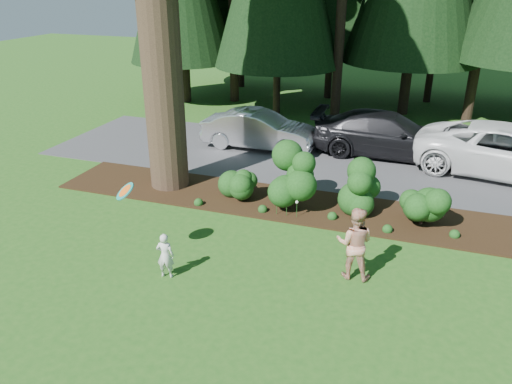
% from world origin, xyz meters
% --- Properties ---
extents(ground, '(80.00, 80.00, 0.00)m').
position_xyz_m(ground, '(0.00, 0.00, 0.00)').
color(ground, '#205317').
rests_on(ground, ground).
extents(mulch_bed, '(16.00, 2.50, 0.05)m').
position_xyz_m(mulch_bed, '(0.00, 3.25, 0.03)').
color(mulch_bed, black).
rests_on(mulch_bed, ground).
extents(driveway, '(22.00, 6.00, 0.03)m').
position_xyz_m(driveway, '(0.00, 7.50, 0.01)').
color(driveway, '#38383A').
rests_on(driveway, ground).
extents(shrub_row, '(6.53, 1.60, 1.61)m').
position_xyz_m(shrub_row, '(0.77, 3.14, 0.81)').
color(shrub_row, '#163F13').
rests_on(shrub_row, ground).
extents(lily_cluster, '(0.69, 0.09, 0.57)m').
position_xyz_m(lily_cluster, '(-0.30, 2.40, 0.50)').
color(lily_cluster, '#163F13').
rests_on(lily_cluster, ground).
extents(car_silver_wagon, '(4.55, 1.60, 1.50)m').
position_xyz_m(car_silver_wagon, '(-3.06, 8.01, 0.78)').
color(car_silver_wagon, silver).
rests_on(car_silver_wagon, driveway).
extents(car_white_suv, '(6.66, 3.91, 1.74)m').
position_xyz_m(car_white_suv, '(6.05, 8.01, 0.90)').
color(car_white_suv, silver).
rests_on(car_white_suv, driveway).
extents(car_dark_suv, '(5.69, 2.37, 1.64)m').
position_xyz_m(car_dark_suv, '(1.84, 8.80, 0.85)').
color(car_dark_suv, black).
rests_on(car_dark_suv, driveway).
extents(child, '(0.45, 0.34, 1.12)m').
position_xyz_m(child, '(-2.08, -1.50, 0.56)').
color(child, silver).
rests_on(child, ground).
extents(adult, '(0.88, 0.70, 1.75)m').
position_xyz_m(adult, '(1.99, -0.07, 0.88)').
color(adult, '#C8451A').
rests_on(adult, ground).
extents(frisbee, '(0.57, 0.49, 0.47)m').
position_xyz_m(frisbee, '(-3.14, -1.25, 1.91)').
color(frisbee, teal).
rests_on(frisbee, ground).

